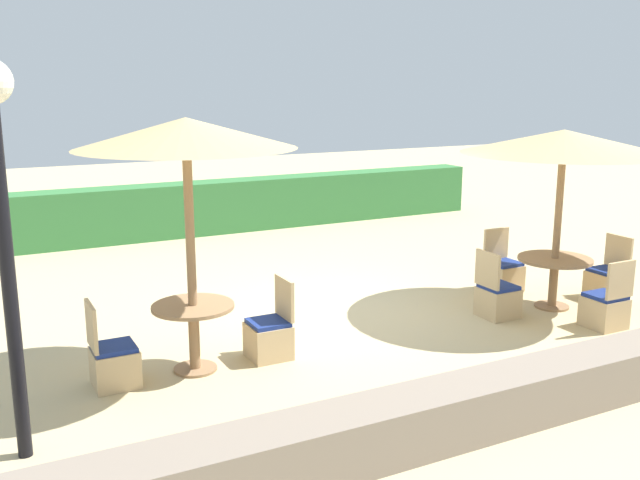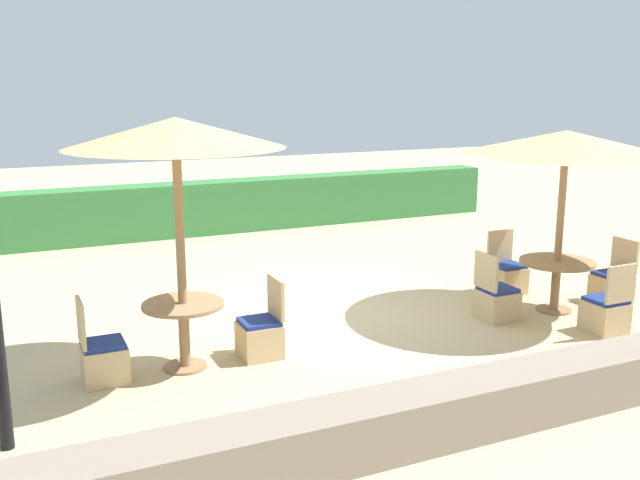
% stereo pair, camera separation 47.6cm
% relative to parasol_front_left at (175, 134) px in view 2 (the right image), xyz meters
% --- Properties ---
extents(ground_plane, '(40.00, 40.00, 0.00)m').
position_rel_parasol_front_left_xyz_m(ground_plane, '(2.43, 1.08, -2.60)').
color(ground_plane, '#C6B284').
extents(hedge_row, '(13.00, 0.70, 1.09)m').
position_rel_parasol_front_left_xyz_m(hedge_row, '(2.43, 6.97, -2.06)').
color(hedge_row, '#387A3D').
rests_on(hedge_row, ground_plane).
extents(stone_border, '(10.00, 0.56, 0.51)m').
position_rel_parasol_front_left_xyz_m(stone_border, '(2.43, -2.56, -2.35)').
color(stone_border, gray).
rests_on(stone_border, ground_plane).
extents(parasol_front_left, '(2.32, 2.32, 2.78)m').
position_rel_parasol_front_left_xyz_m(parasol_front_left, '(0.00, 0.00, 0.00)').
color(parasol_front_left, '#93704C').
rests_on(parasol_front_left, ground_plane).
extents(round_table_front_left, '(0.90, 0.90, 0.76)m').
position_rel_parasol_front_left_xyz_m(round_table_front_left, '(0.00, 0.00, -2.04)').
color(round_table_front_left, '#93704C').
rests_on(round_table_front_left, ground_plane).
extents(patio_chair_front_left_east, '(0.46, 0.46, 0.93)m').
position_rel_parasol_front_left_xyz_m(patio_chair_front_left_east, '(0.89, -0.03, -2.34)').
color(patio_chair_front_left_east, tan).
rests_on(patio_chair_front_left_east, ground_plane).
extents(patio_chair_front_left_west, '(0.46, 0.46, 0.93)m').
position_rel_parasol_front_left_xyz_m(patio_chair_front_left_west, '(-0.89, -0.01, -2.34)').
color(patio_chair_front_left_west, tan).
rests_on(patio_chair_front_left_west, ground_plane).
extents(parasol_front_right, '(2.76, 2.76, 2.50)m').
position_rel_parasol_front_left_xyz_m(parasol_front_right, '(5.20, -0.15, -0.27)').
color(parasol_front_right, '#93704C').
rests_on(parasol_front_right, ground_plane).
extents(round_table_front_right, '(1.02, 1.02, 0.72)m').
position_rel_parasol_front_left_xyz_m(round_table_front_right, '(5.20, -0.15, -2.04)').
color(round_table_front_right, '#93704C').
rests_on(round_table_front_right, ground_plane).
extents(patio_chair_front_right_west, '(0.46, 0.46, 0.93)m').
position_rel_parasol_front_left_xyz_m(patio_chair_front_right_west, '(4.21, -0.12, -2.34)').
color(patio_chair_front_right_west, tan).
rests_on(patio_chair_front_right_west, ground_plane).
extents(patio_chair_front_right_south, '(0.46, 0.46, 0.93)m').
position_rel_parasol_front_left_xyz_m(patio_chair_front_right_south, '(5.17, -1.10, -2.34)').
color(patio_chair_front_right_south, tan).
rests_on(patio_chair_front_right_south, ground_plane).
extents(patio_chair_front_right_east, '(0.46, 0.46, 0.93)m').
position_rel_parasol_front_left_xyz_m(patio_chair_front_right_east, '(6.23, -0.20, -2.34)').
color(patio_chair_front_right_east, tan).
rests_on(patio_chair_front_right_east, ground_plane).
extents(patio_chair_front_right_north, '(0.46, 0.46, 0.93)m').
position_rel_parasol_front_left_xyz_m(patio_chair_front_right_north, '(5.16, 0.85, -2.34)').
color(patio_chair_front_right_north, tan).
rests_on(patio_chair_front_right_north, ground_plane).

